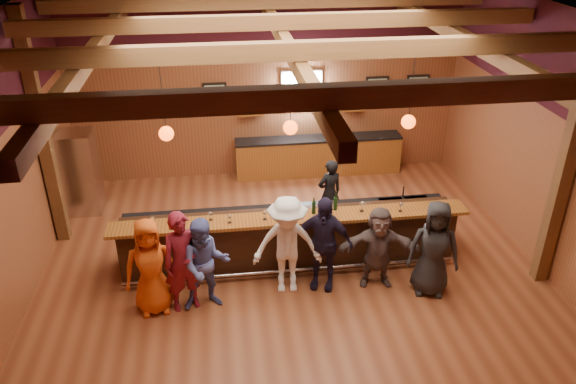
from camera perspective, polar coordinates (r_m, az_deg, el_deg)
The scene contains 27 objects.
room at distance 9.11m, azimuth 0.20°, elevation 9.70°, with size 9.04×9.00×4.52m.
bar_counter at distance 10.35m, azimuth 0.20°, elevation -4.44°, with size 6.30×1.07×1.11m.
back_bar_cabinet at distance 13.66m, azimuth 3.10°, elevation 3.70°, with size 4.00×0.52×0.95m.
window at distance 13.24m, azimuth 1.37°, elevation 10.24°, with size 0.95×0.09×0.95m.
framed_pictures at distance 13.38m, azimuth 5.11°, elevation 10.54°, with size 5.35×0.05×0.45m.
wine_shelves at distance 13.32m, azimuth 1.39°, elevation 8.39°, with size 3.00×0.18×0.30m.
pendant_lights at distance 9.23m, azimuth 0.25°, elevation 6.61°, with size 4.24×0.24×1.37m.
stainless_fridge at distance 12.60m, azimuth -20.29°, elevation 1.88°, with size 0.70×0.70×1.80m, color silver.
customer_orange at distance 9.24m, azimuth -13.80°, elevation -7.38°, with size 0.83×0.54×1.69m, color #D55014.
customer_redvest at distance 9.17m, azimuth -10.60°, elevation -6.99°, with size 0.64×0.42×1.77m, color maroon.
customer_denim at distance 9.16m, azimuth -8.37°, elevation -7.32°, with size 0.80×0.62×1.64m, color #5663AC.
customer_white at distance 9.39m, azimuth -0.07°, elevation -5.45°, with size 1.16×0.67×1.79m, color white.
customer_navy at distance 9.51m, azimuth 3.55°, elevation -5.21°, with size 1.02×0.43×1.74m, color #1E1830.
customer_brown at distance 9.73m, azimuth 9.15°, elevation -5.55°, with size 1.40×0.44×1.51m, color #5E4C4B.
customer_dark at distance 9.68m, azimuth 14.59°, elevation -5.59°, with size 0.84×0.55×1.73m, color black.
bartender at distance 11.40m, azimuth 4.24°, elevation -0.10°, with size 0.53×0.35×1.45m, color black.
ice_bucket at distance 9.81m, azimuth 0.58°, elevation -1.67°, with size 0.20×0.20×0.22m, color brown.
bottle_a at distance 9.83m, azimuth 2.64°, elevation -1.56°, with size 0.07×0.07×0.31m.
bottle_b at distance 9.97m, azimuth 4.84°, elevation -1.16°, with size 0.07×0.07×0.31m.
glass_a at distance 9.72m, azimuth -13.59°, elevation -2.74°, with size 0.08×0.08×0.18m.
glass_b at distance 9.64m, azimuth -10.67°, elevation -2.57°, with size 0.09×0.09×0.19m.
glass_c at distance 9.71m, azimuth -7.88°, elevation -2.24°, with size 0.07×0.07×0.16m.
glass_d at distance 9.59m, azimuth -5.98°, elevation -2.53°, with size 0.07×0.07×0.16m.
glass_e at distance 9.64m, azimuth -2.39°, elevation -2.16°, with size 0.08×0.08×0.17m.
glass_f at distance 9.76m, azimuth 4.40°, elevation -1.70°, with size 0.09×0.09×0.20m.
glass_g at distance 9.96m, azimuth 7.54°, elevation -1.25°, with size 0.09×0.09×0.19m.
glass_h at distance 10.08m, azimuth 11.39°, elevation -1.29°, with size 0.08×0.08×0.18m.
Camera 1 is at (-1.18, -8.53, 6.04)m, focal length 35.00 mm.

